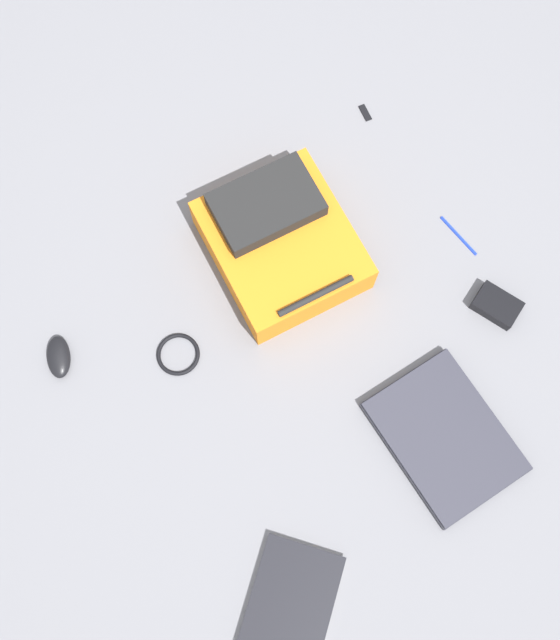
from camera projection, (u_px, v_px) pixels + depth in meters
name	position (u px, v px, depth m)	size (l,w,h in m)	color
ground_plane	(299.00, 325.00, 1.85)	(3.90, 3.90, 0.00)	slate
backpack	(280.00, 241.00, 1.84)	(0.40, 0.44, 0.17)	orange
laptop	(445.00, 436.00, 1.76)	(0.29, 0.38, 0.03)	#24242C
book_red	(291.00, 602.00, 1.66)	(0.32, 0.31, 0.02)	silver
computer_mouse	(59.00, 357.00, 1.81)	(0.06, 0.11, 0.04)	black
cable_coil	(178.00, 354.00, 1.82)	(0.11, 0.11, 0.01)	black
power_brick	(497.00, 305.00, 1.85)	(0.08, 0.11, 0.04)	black
pen_black	(459.00, 235.00, 1.91)	(0.01, 0.01, 0.14)	#1933B2
usb_stick	(365.00, 112.00, 2.01)	(0.02, 0.05, 0.01)	black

